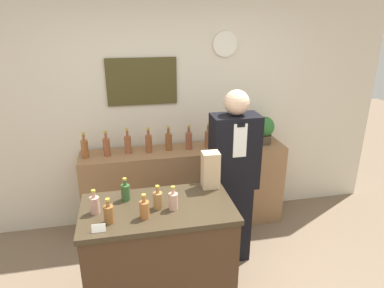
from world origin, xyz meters
The scene contains 22 objects.
back_wall centered at (0.00, 2.00, 1.35)m, with size 5.20×0.09×2.70m.
back_shelf centered at (0.17, 1.73, 0.47)m, with size 2.25×0.41×0.94m.
display_counter centered at (-0.26, 0.54, 0.49)m, with size 1.14×0.63×0.97m.
shopkeeper centered at (0.52, 1.08, 0.85)m, with size 0.43×0.27×1.71m.
potted_plant centered at (1.09, 1.75, 1.11)m, with size 0.23×0.23×0.31m.
paper_bag centered at (0.21, 0.77, 1.13)m, with size 0.14×0.12×0.31m.
price_card_left centered at (-0.67, 0.30, 1.00)m, with size 0.09×0.02×0.06m.
counter_bottle_0 centered at (-0.71, 0.55, 1.04)m, with size 0.07×0.07×0.19m.
counter_bottle_1 centered at (-0.60, 0.40, 1.04)m, with size 0.07×0.07×0.19m.
counter_bottle_2 centered at (-0.48, 0.69, 1.04)m, with size 0.07×0.07×0.19m.
counter_bottle_3 centered at (-0.36, 0.41, 1.04)m, with size 0.07×0.07×0.19m.
counter_bottle_4 centered at (-0.26, 0.52, 1.04)m, with size 0.07×0.07×0.19m.
counter_bottle_5 centered at (-0.15, 0.49, 1.04)m, with size 0.07×0.07×0.19m.
shelf_bottle_0 centered at (-0.87, 1.72, 1.04)m, with size 0.07×0.07×0.27m.
shelf_bottle_1 centered at (-0.65, 1.72, 1.04)m, with size 0.07×0.07×0.27m.
shelf_bottle_2 centered at (-0.43, 1.75, 1.04)m, with size 0.07×0.07×0.27m.
shelf_bottle_3 centered at (-0.22, 1.74, 1.04)m, with size 0.07×0.07×0.27m.
shelf_bottle_4 centered at (0.00, 1.75, 1.04)m, with size 0.07×0.07×0.27m.
shelf_bottle_5 centered at (0.22, 1.74, 1.04)m, with size 0.07×0.07×0.27m.
shelf_bottle_6 centered at (0.44, 1.75, 1.04)m, with size 0.07×0.07×0.27m.
shelf_bottle_7 centered at (0.65, 1.74, 1.04)m, with size 0.07×0.07×0.27m.
shelf_bottle_8 centered at (0.87, 1.71, 1.04)m, with size 0.07×0.07×0.27m.
Camera 1 is at (-0.46, -1.68, 2.30)m, focal length 32.00 mm.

